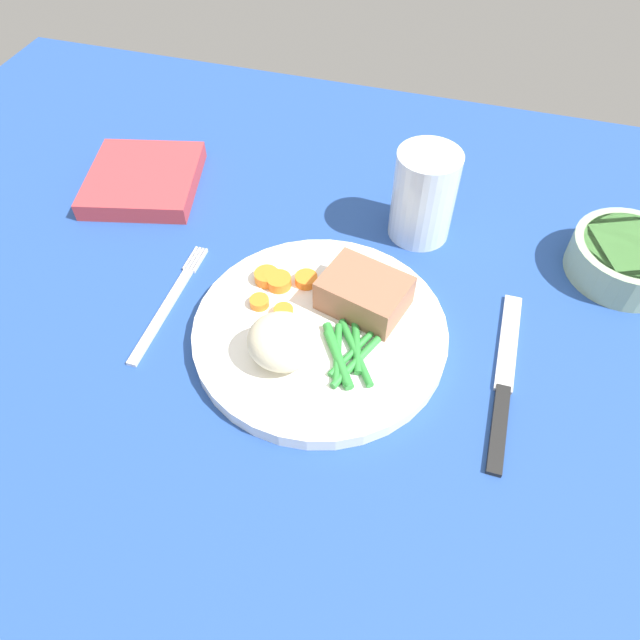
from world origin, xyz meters
The scene contains 11 objects.
dining_table centered at (0.00, 0.00, 1.00)cm, with size 120.00×90.00×2.00cm.
dinner_plate centered at (3.83, -3.12, 2.80)cm, with size 24.77×24.77×1.60cm, color white.
meat_portion centered at (7.17, 0.78, 5.34)cm, with size 8.10×6.05×3.49cm, color #936047.
mashed_potatoes centered at (1.60, -7.57, 5.96)cm, with size 6.43×5.96×4.72cm, color beige.
carrot_slices centered at (-1.69, 0.49, 4.13)cm, with size 6.41×6.96×1.14cm.
green_beans centered at (7.23, -5.84, 3.98)cm, with size 6.27×8.65×0.87cm.
fork centered at (-12.36, -3.37, 2.20)cm, with size 1.44×16.60×0.40cm.
knife centered at (21.73, -3.40, 2.20)cm, with size 1.70×20.50×0.64cm.
water_glass centered at (10.30, 14.87, 6.47)cm, with size 6.93×6.93×10.46cm.
salad_bowl centered at (32.50, 14.66, 4.27)cm, with size 11.90×11.90×4.03cm.
napkin centered at (-23.79, 13.50, 3.09)cm, with size 13.01×13.63×2.17cm, color #B2383D.
Camera 1 is at (13.89, -37.25, 47.66)cm, focal length 32.87 mm.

